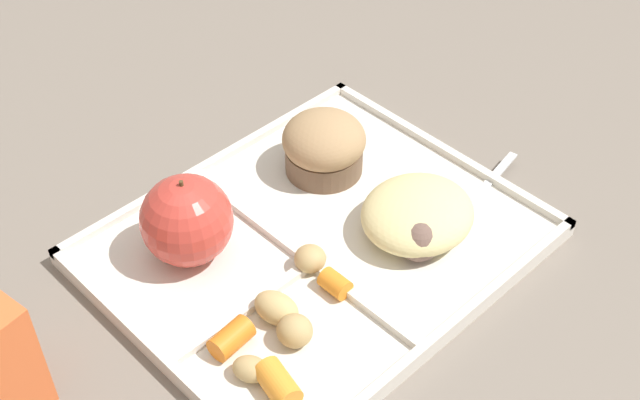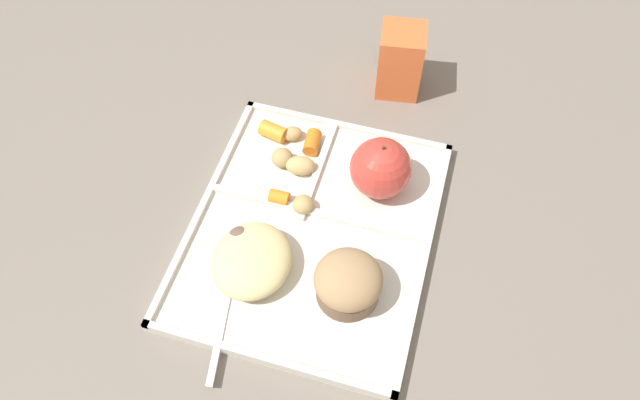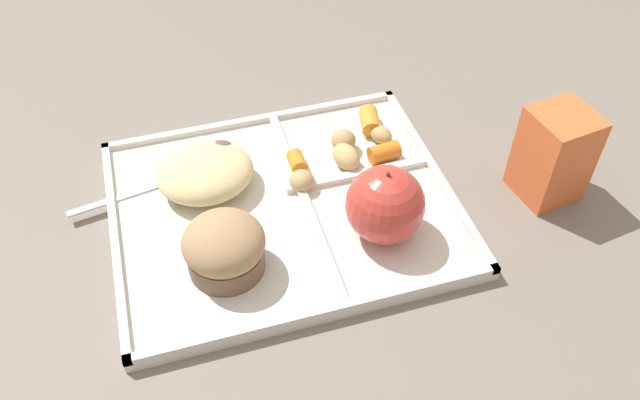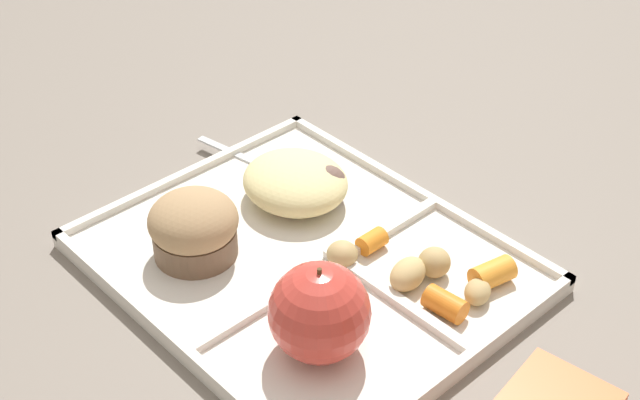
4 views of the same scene
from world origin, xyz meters
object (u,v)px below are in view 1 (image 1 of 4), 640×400
Objects in this scene: plastic_fork at (470,204)px; bran_muffin at (324,146)px; green_apple at (187,220)px; lunch_tray at (316,245)px.

bran_muffin is at bearing 114.97° from plastic_fork.
green_apple reaches higher than bran_muffin.
green_apple reaches higher than plastic_fork.
bran_muffin is 0.15m from plastic_fork.
plastic_fork is at bearing -65.03° from bran_muffin.
bran_muffin is at bearing 0.00° from green_apple.
lunch_tray is at bearing -36.83° from green_apple.
lunch_tray is 2.31× the size of plastic_fork.
lunch_tray is 0.11m from bran_muffin.
plastic_fork is at bearing -25.80° from lunch_tray.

